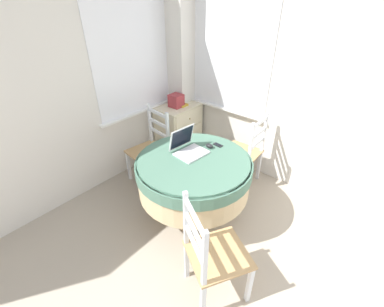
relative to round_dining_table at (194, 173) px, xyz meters
The scene contains 11 objects.
corner_room_shell 0.82m from the round_dining_table, 18.27° to the left, with size 4.18×4.91×2.55m.
round_dining_table is the anchor object (origin of this frame).
laptop 0.26m from the round_dining_table, 64.17° to the left, with size 0.33×0.32×0.25m.
computer_mouse 0.33m from the round_dining_table, ahead, with size 0.06×0.09×0.04m.
cell_phone 0.40m from the round_dining_table, ahead, with size 0.05×0.10×0.01m.
dining_chair_near_back_window 0.87m from the round_dining_table, 78.53° to the left, with size 0.48×0.46×0.94m.
dining_chair_near_right_window 0.87m from the round_dining_table, ahead, with size 0.43×0.45×0.94m.
dining_chair_camera_near 0.87m from the round_dining_table, 130.90° to the right, with size 0.58×0.57×0.94m.
corner_cabinet 1.34m from the round_dining_table, 49.48° to the left, with size 0.62×0.45×0.77m.
storage_box 1.31m from the round_dining_table, 50.75° to the left, with size 0.16×0.17×0.17m.
book_on_cabinet 1.34m from the round_dining_table, 47.88° to the left, with size 0.12×0.18×0.02m.
Camera 1 is at (-0.87, 0.47, 2.07)m, focal length 24.00 mm.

